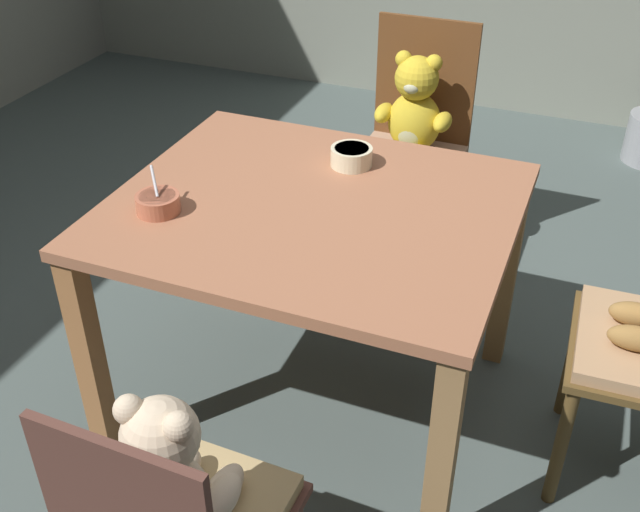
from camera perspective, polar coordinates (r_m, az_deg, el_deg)
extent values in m
cube|color=#4D5956|center=(2.49, -0.43, -10.81)|extent=(5.20, 5.20, 0.04)
cube|color=#A46647|center=(2.05, -0.52, 3.51)|extent=(1.05, 0.91, 0.03)
cube|color=#A56A3D|center=(2.18, -16.65, -7.41)|extent=(0.06, 0.06, 0.68)
cube|color=#997146|center=(1.86, 8.95, -14.97)|extent=(0.06, 0.06, 0.68)
cube|color=#987347|center=(2.73, -6.67, 3.00)|extent=(0.06, 0.06, 0.68)
cube|color=olive|center=(2.48, 13.61, -1.30)|extent=(0.06, 0.06, 0.68)
cylinder|color=brown|center=(2.41, 18.13, -7.33)|extent=(0.04, 0.04, 0.41)
cylinder|color=brown|center=(2.15, 17.39, -13.27)|extent=(0.04, 0.04, 0.41)
ellipsoid|color=olive|center=(2.14, 22.37, -4.03)|extent=(0.14, 0.07, 0.06)
ellipsoid|color=olive|center=(2.06, 22.34, -5.67)|extent=(0.14, 0.07, 0.06)
cube|color=brown|center=(2.86, 6.40, 6.45)|extent=(0.40, 0.39, 0.02)
cube|color=brown|center=(2.91, 7.78, 12.44)|extent=(0.37, 0.02, 0.49)
cylinder|color=brown|center=(2.87, 1.94, 1.84)|extent=(0.04, 0.04, 0.41)
cylinder|color=brown|center=(2.79, 8.53, 0.43)|extent=(0.04, 0.04, 0.41)
cylinder|color=brown|center=(3.14, 4.01, 4.74)|extent=(0.04, 0.04, 0.41)
cylinder|color=brown|center=(3.06, 10.08, 3.51)|extent=(0.04, 0.04, 0.41)
cube|color=tan|center=(2.84, 6.44, 6.96)|extent=(0.37, 0.36, 0.04)
ellipsoid|color=gold|center=(2.85, 6.99, 9.82)|extent=(0.19, 0.16, 0.22)
ellipsoid|color=beige|center=(2.80, 6.67, 9.21)|extent=(0.11, 0.06, 0.13)
sphere|color=gold|center=(2.77, 7.18, 12.93)|extent=(0.16, 0.16, 0.16)
ellipsoid|color=beige|center=(2.73, 6.83, 12.33)|extent=(0.06, 0.05, 0.05)
sphere|color=gold|center=(2.78, 6.21, 14.30)|extent=(0.06, 0.06, 0.06)
sphere|color=gold|center=(2.75, 8.44, 13.95)|extent=(0.06, 0.06, 0.06)
ellipsoid|color=gold|center=(2.84, 4.76, 10.52)|extent=(0.06, 0.13, 0.06)
ellipsoid|color=gold|center=(2.79, 9.06, 9.77)|extent=(0.06, 0.13, 0.06)
ellipsoid|color=gold|center=(2.79, 5.17, 7.68)|extent=(0.07, 0.14, 0.07)
ellipsoid|color=gold|center=(2.77, 7.27, 7.29)|extent=(0.07, 0.14, 0.07)
cylinder|color=brown|center=(1.95, -10.46, -18.12)|extent=(0.04, 0.04, 0.41)
ellipsoid|color=beige|center=(1.50, -11.26, -17.27)|extent=(0.18, 0.16, 0.21)
ellipsoid|color=beige|center=(1.53, -10.18, -16.25)|extent=(0.10, 0.06, 0.12)
sphere|color=beige|center=(1.39, -11.75, -12.91)|extent=(0.14, 0.14, 0.14)
ellipsoid|color=beige|center=(1.43, -10.58, -11.90)|extent=(0.06, 0.05, 0.04)
sphere|color=beige|center=(1.33, -10.43, -12.31)|extent=(0.05, 0.05, 0.05)
sphere|color=beige|center=(1.37, -13.99, -10.97)|extent=(0.05, 0.05, 0.05)
ellipsoid|color=beige|center=(1.45, -7.37, -17.42)|extent=(0.06, 0.12, 0.06)
ellipsoid|color=beige|center=(1.54, -14.17, -14.71)|extent=(0.06, 0.12, 0.06)
ellipsoid|color=beige|center=(1.59, -7.23, -16.84)|extent=(0.07, 0.14, 0.06)
ellipsoid|color=beige|center=(1.63, -10.37, -15.64)|extent=(0.07, 0.14, 0.06)
cylinder|color=beige|center=(2.23, 2.35, 7.37)|extent=(0.12, 0.12, 0.05)
cylinder|color=beige|center=(2.24, 2.33, 6.86)|extent=(0.07, 0.07, 0.01)
cylinder|color=beige|center=(2.22, 2.36, 7.89)|extent=(0.10, 0.10, 0.01)
cylinder|color=#BD684B|center=(2.04, -11.90, 3.84)|extent=(0.12, 0.12, 0.05)
cylinder|color=#BD684B|center=(2.05, -11.84, 3.37)|extent=(0.06, 0.06, 0.01)
cylinder|color=beige|center=(2.03, -11.97, 4.34)|extent=(0.09, 0.09, 0.01)
cylinder|color=#BCBCC1|center=(2.04, -12.17, 5.44)|extent=(0.06, 0.07, 0.06)
ellipsoid|color=#BCBCC1|center=(2.02, -11.92, 4.13)|extent=(0.04, 0.04, 0.01)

